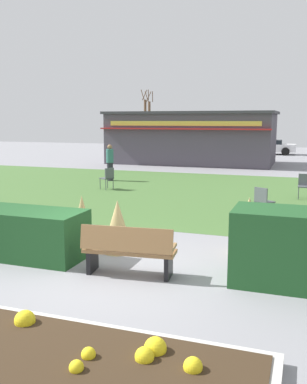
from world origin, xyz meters
TOP-DOWN VIEW (x-y plane):
  - ground_plane at (0.00, 0.00)m, footprint 80.00×80.00m
  - lawn_patch at (0.00, 9.11)m, footprint 36.00×12.00m
  - flower_bed at (1.21, -3.50)m, footprint 4.20×2.49m
  - park_bench at (0.47, -0.17)m, footprint 1.74×0.69m
  - hedge_left at (-2.06, 0.16)m, footprint 2.68×1.10m
  - ornamental_grass_behind_left at (-0.31, 1.10)m, footprint 0.69×0.69m
  - ornamental_grass_behind_right at (2.37, 1.83)m, footprint 0.80×0.80m
  - ornamental_grass_behind_center at (-1.30, 1.37)m, footprint 0.58×0.58m
  - food_kiosk at (-3.63, 20.46)m, footprint 10.66×5.35m
  - cafe_chair_west at (2.32, 5.55)m, footprint 0.60×0.60m
  - cafe_chair_center at (-4.14, 8.73)m, footprint 0.59×0.59m
  - cafe_chair_north at (3.45, 9.18)m, footprint 0.44×0.44m
  - person_strolling at (-5.16, 11.13)m, footprint 0.34×0.34m
  - parked_car_west_slot at (-4.38, 29.73)m, footprint 4.35×2.35m
  - parked_car_center_slot at (0.54, 29.73)m, footprint 4.28×2.22m
  - tree_left_bg at (-13.23, 37.54)m, footprint 0.91×0.96m
  - tree_right_bg at (-12.57, 37.01)m, footprint 0.91×0.96m

SIDE VIEW (x-z plane):
  - ground_plane at x=0.00m, z-range 0.00..0.00m
  - lawn_patch at x=0.00m, z-range 0.00..0.01m
  - flower_bed at x=1.21m, z-range -0.08..0.25m
  - park_bench at x=0.47m, z-range 0.01..0.96m
  - hedge_left at x=-2.06m, z-range 0.00..0.99m
  - cafe_chair_west at x=2.32m, z-range 0.08..0.97m
  - cafe_chair_center at x=-4.14m, z-range 0.08..0.97m
  - cafe_chair_north at x=3.45m, z-range 0.08..0.97m
  - ornamental_grass_behind_left at x=-0.31m, z-range 0.00..1.14m
  - ornamental_grass_behind_center at x=-1.30m, z-range 0.00..1.14m
  - ornamental_grass_behind_right at x=2.37m, z-range 0.00..1.23m
  - parked_car_west_slot at x=-4.38m, z-range 0.04..1.24m
  - parked_car_center_slot at x=0.54m, z-range 0.04..1.24m
  - person_strolling at x=-5.16m, z-range 0.02..1.71m
  - food_kiosk at x=-3.63m, z-range 0.01..3.34m
  - tree_right_bg at x=-12.57m, z-range -0.36..5.44m
  - tree_left_bg at x=-13.23m, z-range -0.36..5.66m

